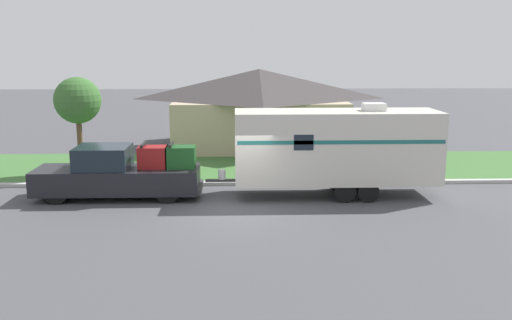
% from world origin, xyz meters
% --- Properties ---
extents(ground_plane, '(120.00, 120.00, 0.00)m').
position_xyz_m(ground_plane, '(0.00, 0.00, 0.00)').
color(ground_plane, '#47474C').
extents(curb_strip, '(80.00, 0.30, 0.14)m').
position_xyz_m(curb_strip, '(0.00, 3.75, 0.07)').
color(curb_strip, '#ADADA8').
rests_on(curb_strip, ground_plane).
extents(lawn_strip, '(80.00, 7.00, 0.03)m').
position_xyz_m(lawn_strip, '(0.00, 7.40, 0.01)').
color(lawn_strip, '#3D6B33').
rests_on(lawn_strip, ground_plane).
extents(house_across_street, '(10.12, 7.38, 4.37)m').
position_xyz_m(house_across_street, '(1.28, 13.23, 2.27)').
color(house_across_street, tan).
rests_on(house_across_street, ground_plane).
extents(pickup_truck, '(6.17, 2.00, 2.06)m').
position_xyz_m(pickup_truck, '(-4.39, 1.90, 0.91)').
color(pickup_truck, black).
rests_on(pickup_truck, ground_plane).
extents(travel_trailer, '(8.70, 2.25, 3.51)m').
position_xyz_m(travel_trailer, '(3.72, 1.90, 1.89)').
color(travel_trailer, black).
rests_on(travel_trailer, ground_plane).
extents(mailbox, '(0.48, 0.20, 1.36)m').
position_xyz_m(mailbox, '(-2.79, 4.60, 1.04)').
color(mailbox, brown).
rests_on(mailbox, ground_plane).
extents(tree_in_yard, '(2.02, 2.02, 4.31)m').
position_xyz_m(tree_in_yard, '(-6.89, 5.93, 3.26)').
color(tree_in_yard, brown).
rests_on(tree_in_yard, ground_plane).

